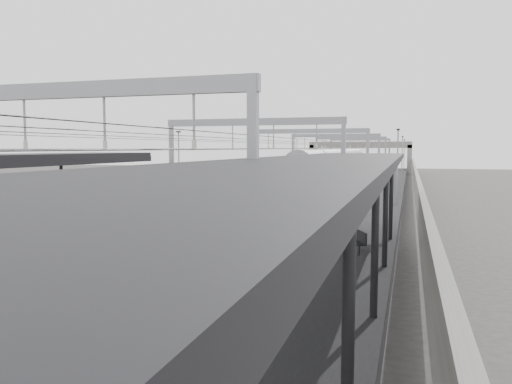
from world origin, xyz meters
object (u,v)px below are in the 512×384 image
Objects in this scene: signal_green at (310,167)px; bench at (356,239)px; overbridge at (360,149)px; train at (333,176)px.

bench is at bearing -77.22° from signal_green.
overbridge is 49.53m from train.
signal_green is (-5.20, -29.58, -2.89)m from overbridge.
overbridge is 89.98m from bench.
bench is at bearing -84.65° from overbridge.
signal_green is (-13.59, 59.93, 0.83)m from bench.
bench is at bearing -80.25° from train.
overbridge is 11.59× the size of bench.
overbridge is 30.17m from signal_green.
signal_green is at bearing 102.78° from bench.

